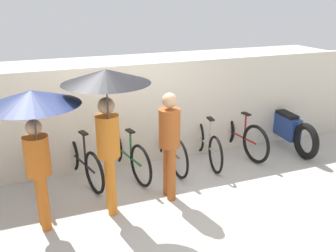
% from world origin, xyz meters
% --- Properties ---
extents(ground_plane, '(30.00, 30.00, 0.00)m').
position_xyz_m(ground_plane, '(0.00, 0.00, 0.00)').
color(ground_plane, '#B7B2A8').
extents(back_wall, '(13.71, 0.12, 1.85)m').
position_xyz_m(back_wall, '(0.00, 1.78, 0.93)').
color(back_wall, beige).
rests_on(back_wall, ground).
extents(parked_bicycle_1, '(0.45, 1.67, 1.08)m').
position_xyz_m(parked_bicycle_1, '(-1.54, 1.41, 0.38)').
color(parked_bicycle_1, black).
rests_on(parked_bicycle_1, ground).
extents(parked_bicycle_2, '(0.55, 1.67, 0.97)m').
position_xyz_m(parked_bicycle_2, '(-0.77, 1.44, 0.36)').
color(parked_bicycle_2, black).
rests_on(parked_bicycle_2, ground).
extents(parked_bicycle_3, '(0.50, 1.77, 0.96)m').
position_xyz_m(parked_bicycle_3, '(-0.00, 1.43, 0.37)').
color(parked_bicycle_3, black).
rests_on(parked_bicycle_3, ground).
extents(parked_bicycle_4, '(0.44, 1.78, 1.02)m').
position_xyz_m(parked_bicycle_4, '(0.77, 1.48, 0.37)').
color(parked_bicycle_4, black).
rests_on(parked_bicycle_4, ground).
extents(parked_bicycle_5, '(0.44, 1.67, 1.11)m').
position_xyz_m(parked_bicycle_5, '(1.54, 1.39, 0.36)').
color(parked_bicycle_5, black).
rests_on(parked_bicycle_5, ground).
extents(parked_bicycle_6, '(0.44, 1.75, 1.11)m').
position_xyz_m(parked_bicycle_6, '(2.31, 1.49, 0.38)').
color(parked_bicycle_6, black).
rests_on(parked_bicycle_6, ground).
extents(pedestrian_leading, '(1.14, 1.14, 1.93)m').
position_xyz_m(pedestrian_leading, '(-1.46, 0.18, 1.58)').
color(pedestrian_leading, '#B25619').
rests_on(pedestrian_leading, ground).
extents(pedestrian_center, '(1.13, 1.13, 2.11)m').
position_xyz_m(pedestrian_center, '(-0.55, 0.22, 1.71)').
color(pedestrian_center, '#C66B1E').
rests_on(pedestrian_center, ground).
extents(pedestrian_trailing, '(0.32, 0.32, 1.67)m').
position_xyz_m(pedestrian_trailing, '(0.39, 0.38, 0.98)').
color(pedestrian_trailing, '#9E4C1E').
rests_on(pedestrian_trailing, ground).
extents(motorcycle, '(0.58, 2.07, 0.92)m').
position_xyz_m(motorcycle, '(3.41, 1.45, 0.40)').
color(motorcycle, black).
rests_on(motorcycle, ground).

